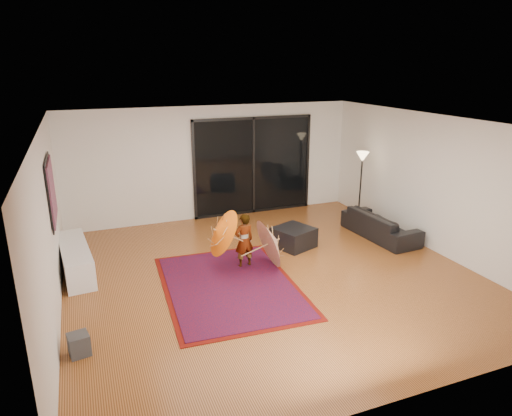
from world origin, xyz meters
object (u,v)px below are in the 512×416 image
child (244,241)px  ottoman (294,237)px  media_console (75,259)px  sofa (380,225)px

child → ottoman: bearing=-164.2°
media_console → ottoman: (4.20, -0.34, -0.05)m
sofa → ottoman: 2.01m
ottoman → child: size_ratio=0.69×
ottoman → media_console: bearing=175.3°
media_console → child: child is taller
sofa → media_console: bearing=81.3°
sofa → ottoman: sofa is taller
sofa → child: 3.31m
media_console → sofa: bearing=-10.0°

